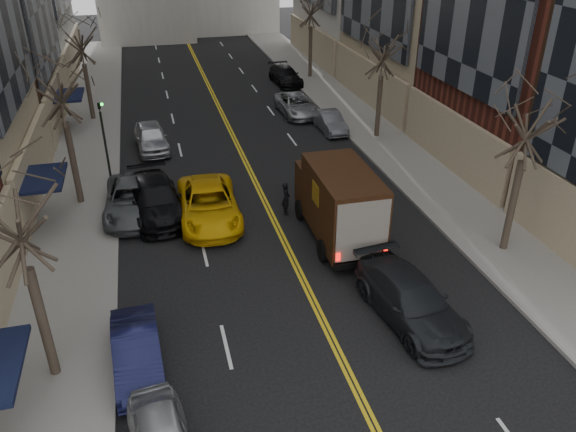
% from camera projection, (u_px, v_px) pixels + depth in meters
% --- Properties ---
extents(sidewalk_left, '(4.00, 66.00, 0.15)m').
position_uv_depth(sidewalk_left, '(86.00, 151.00, 33.49)').
color(sidewalk_left, slate).
rests_on(sidewalk_left, ground).
extents(sidewalk_right, '(4.00, 66.00, 0.15)m').
position_uv_depth(sidewalk_right, '(368.00, 126.00, 37.43)').
color(sidewalk_right, slate).
rests_on(sidewalk_right, ground).
extents(tree_lf_near, '(3.20, 3.20, 8.41)m').
position_uv_depth(tree_lf_near, '(9.00, 195.00, 14.42)').
color(tree_lf_near, '#382D23').
rests_on(tree_lf_near, sidewalk_left).
extents(tree_lf_mid, '(3.20, 3.20, 8.91)m').
position_uv_depth(tree_lf_mid, '(55.00, 70.00, 24.46)').
color(tree_lf_mid, '#382D23').
rests_on(tree_lf_mid, sidewalk_left).
extents(tree_lf_far, '(3.20, 3.20, 8.12)m').
position_uv_depth(tree_lf_far, '(78.00, 30.00, 35.80)').
color(tree_lf_far, '#382D23').
rests_on(tree_lf_far, sidewalk_left).
extents(tree_rt_near, '(3.20, 3.20, 8.71)m').
position_uv_depth(tree_rt_near, '(534.00, 102.00, 20.73)').
color(tree_rt_near, '#382D23').
rests_on(tree_rt_near, sidewalk_right).
extents(tree_rt_mid, '(3.20, 3.20, 8.32)m').
position_uv_depth(tree_rt_mid, '(384.00, 38.00, 32.77)').
color(tree_rt_mid, '#382D23').
rests_on(tree_rt_mid, sidewalk_right).
extents(traffic_signal, '(0.29, 0.26, 4.70)m').
position_uv_depth(traffic_signal, '(104.00, 133.00, 28.27)').
color(traffic_signal, black).
rests_on(traffic_signal, sidewalk_left).
extents(ups_truck, '(2.61, 6.22, 3.39)m').
position_uv_depth(ups_truck, '(338.00, 203.00, 23.98)').
color(ups_truck, black).
rests_on(ups_truck, ground).
extents(observer_sedan, '(2.82, 5.60, 1.56)m').
position_uv_depth(observer_sedan, '(410.00, 300.00, 19.50)').
color(observer_sedan, black).
rests_on(observer_sedan, ground).
extents(taxi, '(2.85, 5.86, 1.61)m').
position_uv_depth(taxi, '(209.00, 204.00, 25.83)').
color(taxi, '#E4AA09').
rests_on(taxi, ground).
extents(pedestrian, '(0.42, 0.61, 1.61)m').
position_uv_depth(pedestrian, '(286.00, 198.00, 26.35)').
color(pedestrian, black).
rests_on(pedestrian, ground).
extents(parked_lf_b, '(1.62, 4.14, 1.34)m').
position_uv_depth(parked_lf_b, '(137.00, 352.00, 17.37)').
color(parked_lf_b, '#111337').
rests_on(parked_lf_b, ground).
extents(parked_lf_c, '(2.70, 5.49, 1.50)m').
position_uv_depth(parked_lf_c, '(132.00, 199.00, 26.38)').
color(parked_lf_c, '#515459').
rests_on(parked_lf_c, ground).
extents(parked_lf_d, '(2.84, 5.74, 1.60)m').
position_uv_depth(parked_lf_d, '(156.00, 199.00, 26.26)').
color(parked_lf_d, black).
rests_on(parked_lf_d, ground).
extents(parked_lf_e, '(2.17, 4.64, 1.54)m').
position_uv_depth(parked_lf_e, '(151.00, 137.00, 33.59)').
color(parked_lf_e, '#B8BAC0').
rests_on(parked_lf_e, ground).
extents(parked_rt_a, '(1.43, 3.90, 1.28)m').
position_uv_depth(parked_rt_a, '(330.00, 122.00, 36.49)').
color(parked_rt_a, '#52545A').
rests_on(parked_rt_a, ground).
extents(parked_rt_b, '(2.45, 5.08, 1.39)m').
position_uv_depth(parked_rt_b, '(297.00, 105.00, 39.49)').
color(parked_rt_b, '#A7AAAE').
rests_on(parked_rt_b, ground).
extents(parked_rt_c, '(2.21, 4.89, 1.39)m').
position_uv_depth(parked_rt_c, '(286.00, 76.00, 46.49)').
color(parked_rt_c, black).
rests_on(parked_rt_c, ground).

